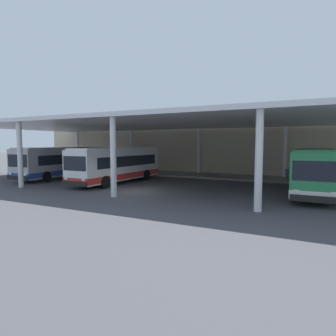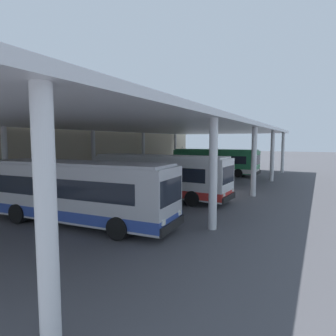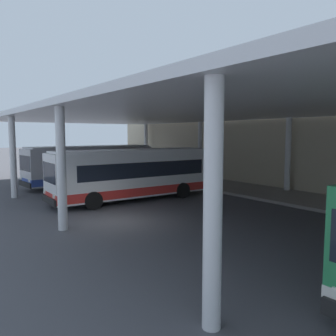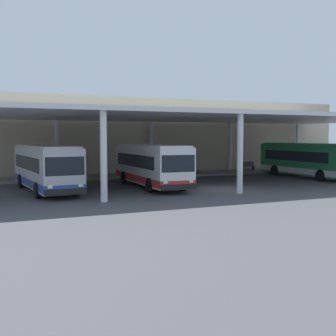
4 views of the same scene
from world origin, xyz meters
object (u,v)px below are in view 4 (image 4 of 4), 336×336
(trash_bin, at_px, (278,165))
(bus_second_bay, at_px, (151,165))
(bus_middle_bay, at_px, (306,160))
(banner_sign, at_px, (294,153))
(bus_nearest_bay, at_px, (46,167))
(bench_waiting, at_px, (247,166))

(trash_bin, bearing_deg, bus_second_bay, -156.05)
(bus_middle_bay, distance_m, banner_sign, 7.49)
(bus_nearest_bay, bearing_deg, bus_middle_bay, 1.79)
(bench_waiting, xyz_separation_m, trash_bin, (3.79, -0.30, 0.01))
(bench_waiting, bearing_deg, banner_sign, -9.16)
(bench_waiting, bearing_deg, bus_second_bay, -149.80)
(bus_middle_bay, relative_size, trash_bin, 10.76)
(bus_middle_bay, bearing_deg, bus_nearest_bay, -178.21)
(trash_bin, bearing_deg, banner_sign, -19.25)
(bus_nearest_bay, xyz_separation_m, bus_middle_bay, (23.48, 0.73, 0.00))
(banner_sign, bearing_deg, trash_bin, 160.75)
(bus_middle_bay, bearing_deg, bench_waiting, 101.53)
(bus_middle_bay, distance_m, trash_bin, 7.37)
(bus_second_bay, relative_size, bus_middle_bay, 1.00)
(bus_nearest_bay, xyz_separation_m, trash_bin, (25.79, 7.66, -0.98))
(trash_bin, height_order, banner_sign, banner_sign)
(trash_bin, bearing_deg, bus_middle_bay, -108.49)
(bus_second_bay, relative_size, trash_bin, 10.81)
(banner_sign, bearing_deg, bench_waiting, 170.84)
(bus_nearest_bay, bearing_deg, bench_waiting, 19.88)
(bus_second_bay, distance_m, trash_bin, 19.94)
(bus_second_bay, xyz_separation_m, trash_bin, (18.20, 8.09, -0.98))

